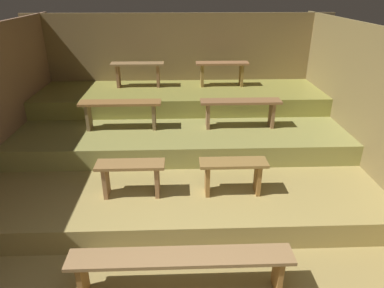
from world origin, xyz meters
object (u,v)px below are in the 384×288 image
bench_floor_center (181,263)px  bench_lower_right (233,171)px  bench_lower_left (131,173)px  bench_upper_right (222,69)px  bench_upper_left (138,70)px  bench_middle_right (240,107)px  bench_middle_left (121,108)px

bench_floor_center → bench_lower_right: (0.66, 1.25, 0.27)m
bench_lower_left → bench_lower_right: (1.26, 0.00, 0.00)m
bench_upper_right → bench_upper_left: bearing=180.0°
bench_middle_right → bench_upper_right: bearing=96.1°
bench_middle_left → bench_upper_right: bench_upper_right is taller
bench_lower_left → bench_upper_left: (-0.17, 2.80, 0.64)m
bench_floor_center → bench_lower_left: size_ratio=2.53×
bench_middle_right → bench_upper_left: bench_upper_left is taller
bench_lower_left → bench_upper_left: bearing=93.4°
bench_floor_center → bench_upper_left: size_ratio=2.13×
bench_lower_left → bench_upper_right: 3.21m
bench_lower_right → bench_upper_right: size_ratio=0.84×
bench_floor_center → bench_upper_left: 4.22m
bench_middle_left → bench_middle_right: 1.89m
bench_floor_center → bench_middle_right: 2.93m
bench_upper_right → bench_floor_center: bearing=-101.6°
bench_lower_right → bench_middle_left: (-1.58, 1.45, 0.34)m
bench_middle_left → bench_upper_left: bearing=83.9°
bench_floor_center → bench_middle_left: bench_middle_left is taller
bench_middle_left → bench_middle_right: bearing=0.0°
bench_upper_left → bench_upper_right: (1.60, 0.00, 0.00)m
bench_upper_left → bench_upper_right: 1.60m
bench_floor_center → bench_lower_right: 1.44m
bench_upper_right → bench_lower_left: bearing=-117.1°
bench_middle_right → bench_upper_left: size_ratio=1.28×
bench_lower_left → bench_lower_right: 1.26m
bench_middle_right → bench_upper_right: bench_upper_right is taller
bench_middle_left → bench_upper_right: size_ratio=1.28×
bench_lower_right → bench_upper_left: bench_upper_left is taller
bench_floor_center → bench_middle_right: (0.97, 2.70, 0.61)m
bench_middle_left → bench_upper_right: bearing=37.8°
bench_lower_left → bench_middle_left: bench_middle_left is taller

